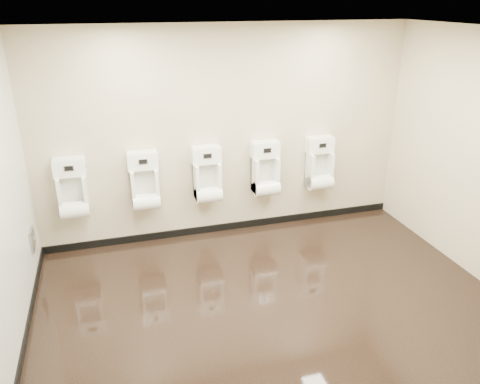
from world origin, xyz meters
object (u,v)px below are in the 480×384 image
object	(u,v)px
urinal_0	(73,192)
urinal_3	(265,173)
access_panel	(32,239)
urinal_2	(207,179)
urinal_1	(145,185)
urinal_4	(319,167)

from	to	relation	value
urinal_0	urinal_3	distance (m)	2.50
urinal_0	access_panel	bearing A→B (deg)	-138.58
urinal_0	urinal_2	xyz separation A→B (m)	(1.69, 0.00, 0.00)
urinal_0	urinal_3	bearing A→B (deg)	0.00
urinal_1	urinal_0	bearing A→B (deg)	180.00
access_panel	urinal_4	bearing A→B (deg)	6.34
urinal_1	urinal_2	world-z (taller)	same
urinal_1	urinal_3	world-z (taller)	same
access_panel	urinal_3	bearing A→B (deg)	8.03
access_panel	urinal_0	world-z (taller)	urinal_0
urinal_3	urinal_4	size ratio (longest dim) A/B	1.00
access_panel	urinal_2	world-z (taller)	urinal_2
urinal_3	urinal_1	bearing A→B (deg)	180.00
access_panel	urinal_3	world-z (taller)	urinal_3
urinal_2	urinal_4	bearing A→B (deg)	0.00
access_panel	urinal_2	size ratio (longest dim) A/B	0.34
urinal_0	urinal_4	bearing A→B (deg)	0.00
urinal_4	urinal_0	bearing A→B (deg)	180.00
urinal_0	urinal_1	distance (m)	0.87
urinal_3	urinal_0	bearing A→B (deg)	180.00
urinal_2	urinal_3	size ratio (longest dim) A/B	1.00
access_panel	urinal_2	distance (m)	2.24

